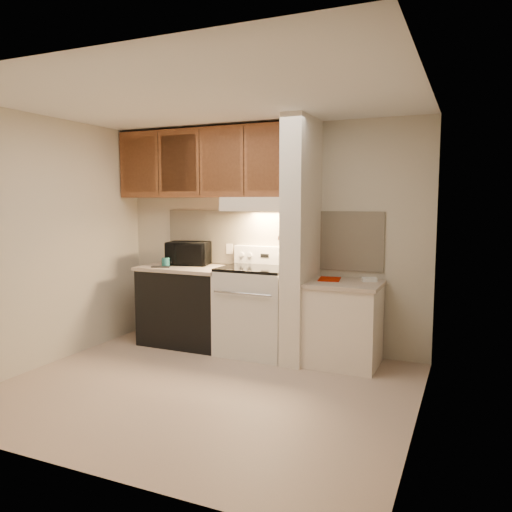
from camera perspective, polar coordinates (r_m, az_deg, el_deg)
The scene contains 50 objects.
floor at distance 4.61m, azimuth -5.97°, elevation -14.84°, with size 3.60×3.60×0.00m, color tan.
ceiling at distance 4.38m, azimuth -6.36°, elevation 17.33°, with size 3.60×3.60×0.00m, color white.
wall_back at distance 5.66m, azimuth 1.40°, elevation 2.16°, with size 3.60×0.02×2.50m, color beige.
wall_left at distance 5.44m, azimuth -22.86°, elevation 1.49°, with size 0.02×3.00×2.50m, color beige.
wall_right at distance 3.77m, azimuth 18.36°, elevation -0.26°, with size 0.02×3.00×2.50m, color beige.
backsplash at distance 5.65m, azimuth 1.35°, elevation 2.00°, with size 2.60×0.02×0.63m, color beige.
range_body at distance 5.46m, azimuth 0.00°, elevation -6.37°, with size 0.76×0.65×0.92m, color silver.
oven_window at distance 5.17m, azimuth -1.42°, elevation -6.64°, with size 0.50×0.01×0.30m, color black.
oven_handle at distance 5.10m, azimuth -1.60°, elevation -4.32°, with size 0.02×0.02×0.65m, color silver.
cooktop at distance 5.38m, azimuth 0.00°, elevation -1.43°, with size 0.74×0.64×0.03m, color black.
range_backguard at distance 5.63m, azimuth 1.16°, elevation 0.09°, with size 0.76×0.08×0.20m, color silver.
range_display at distance 5.59m, azimuth 1.00°, elevation 0.05°, with size 0.10×0.01×0.04m, color black.
range_knob_left_outer at distance 5.70m, azimuth -1.61°, elevation 0.17°, with size 0.05×0.05×0.02m, color silver.
range_knob_left_inner at distance 5.66m, azimuth -0.69°, elevation 0.12°, with size 0.05×0.05×0.02m, color silver.
range_knob_right_inner at distance 5.52m, azimuth 2.71°, elevation -0.04°, with size 0.05×0.05×0.02m, color silver.
range_knob_right_outer at distance 5.48m, azimuth 3.69°, elevation -0.08°, with size 0.05×0.05×0.02m, color silver.
dishwasher_front at distance 5.88m, azimuth -7.88°, elevation -5.77°, with size 1.00×0.63×0.87m, color black.
left_countertop at distance 5.80m, azimuth -7.95°, elevation -1.37°, with size 1.04×0.67×0.04m, color #BBA793.
spoon_rest at distance 5.75m, azimuth -10.85°, elevation -1.22°, with size 0.21×0.07×0.01m, color black.
teal_jar at distance 5.82m, azimuth -10.29°, elevation -0.68°, with size 0.09×0.09×0.10m, color #257170.
outlet at distance 5.85m, azimuth -3.05°, elevation 0.82°, with size 0.08×0.01×0.12m, color #F1E0CC.
microwave at distance 5.93m, azimuth -7.68°, elevation 0.31°, with size 0.49×0.33×0.27m, color black.
partition_pillar at distance 5.16m, azimuth 5.18°, elevation 1.73°, with size 0.22×0.70×2.50m, color silver.
pillar_trim at distance 5.19m, azimuth 3.97°, elevation 2.33°, with size 0.01×0.70×0.04m, color brown.
knife_strip at distance 5.15m, azimuth 3.72°, elevation 2.51°, with size 0.02×0.42×0.04m, color black.
knife_blade_a at distance 5.00m, azimuth 2.90°, elevation 1.25°, with size 0.01×0.04×0.16m, color silver.
knife_handle_a at distance 4.99m, azimuth 2.91°, elevation 2.97°, with size 0.02×0.02×0.10m, color black.
knife_blade_b at distance 5.10m, azimuth 3.33°, elevation 1.24°, with size 0.01×0.04×0.18m, color silver.
knife_handle_b at distance 5.06m, azimuth 3.24°, elevation 3.02°, with size 0.02×0.02×0.10m, color black.
knife_blade_c at distance 5.15m, azimuth 3.53°, elevation 1.17°, with size 0.01×0.04×0.20m, color silver.
knife_handle_c at distance 5.16m, azimuth 3.65°, elevation 3.08°, with size 0.02×0.02×0.10m, color black.
knife_blade_d at distance 5.24m, azimuth 3.92°, elevation 1.49°, with size 0.01×0.04×0.16m, color silver.
knife_handle_d at distance 5.21m, azimuth 3.86°, elevation 3.11°, with size 0.02×0.02×0.10m, color black.
knife_blade_e at distance 5.31m, azimuth 4.19°, elevation 1.44°, with size 0.01×0.04×0.18m, color silver.
knife_handle_e at distance 5.30m, azimuth 4.19°, elevation 3.16°, with size 0.02×0.02×0.10m, color black.
oven_mitt at distance 5.37m, azimuth 4.41°, elevation 1.13°, with size 0.03×0.11×0.26m, color gray.
right_cab_base at distance 5.17m, azimuth 9.97°, elevation -7.83°, with size 0.70×0.60×0.81m, color #F1E0CC.
right_countertop at distance 5.08m, azimuth 10.06°, elevation -3.18°, with size 0.74×0.64×0.04m, color #BBA793.
red_folder at distance 5.22m, azimuth 8.40°, elevation -2.63°, with size 0.21×0.29×0.01m, color #A41800.
white_box at distance 5.18m, azimuth 12.83°, elevation -2.63°, with size 0.14×0.10×0.04m, color white.
range_hood at distance 5.45m, azimuth 0.53°, elevation 5.95°, with size 0.78×0.44×0.15m, color #F1E0CC.
hood_lip at distance 5.25m, azimuth -0.37°, elevation 5.44°, with size 0.78×0.04×0.06m, color #F1E0CC.
upper_cabinets at distance 5.81m, azimuth -5.67°, elevation 10.48°, with size 2.18×0.33×0.77m, color brown.
cab_door_a at distance 6.12m, azimuth -13.22°, elevation 10.14°, with size 0.46×0.01×0.63m, color brown.
cab_gap_a at distance 5.96m, azimuth -11.09°, elevation 10.29°, with size 0.01×0.01×0.73m, color black.
cab_door_b at distance 5.81m, azimuth -8.84°, elevation 10.44°, with size 0.46×0.01×0.63m, color brown.
cab_gap_b at distance 5.67m, azimuth -6.48°, elevation 10.58°, with size 0.01×0.01×0.73m, color black.
cab_door_c at distance 5.54m, azimuth -3.99°, elevation 10.70°, with size 0.46×0.01×0.63m, color brown.
cab_gap_c at distance 5.42m, azimuth -1.39°, elevation 10.82°, with size 0.01×0.01×0.73m, color black.
cab_door_d at distance 5.31m, azimuth 1.33°, elevation 10.91°, with size 0.46×0.01×0.63m, color brown.
Camera 1 is at (2.14, -3.73, 1.66)m, focal length 35.00 mm.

